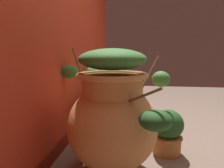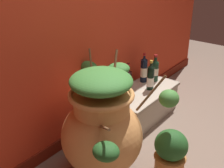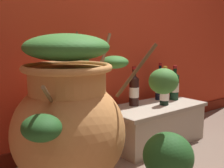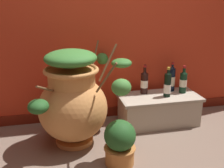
% 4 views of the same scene
% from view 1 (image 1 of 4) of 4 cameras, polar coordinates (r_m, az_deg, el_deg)
% --- Properties ---
extents(ground_plane, '(7.00, 7.00, 0.00)m').
position_cam_1_polar(ground_plane, '(2.01, 20.36, -16.86)').
color(ground_plane, '#7A6656').
extents(back_wall, '(4.40, 0.33, 2.60)m').
position_cam_1_polar(back_wall, '(1.98, -16.37, 21.36)').
color(back_wall, red).
rests_on(back_wall, ground_plane).
extents(terracotta_urn, '(0.99, 0.97, 0.91)m').
position_cam_1_polar(terracotta_urn, '(1.38, 0.19, -9.02)').
color(terracotta_urn, '#D68E4C').
rests_on(terracotta_urn, ground_plane).
extents(stone_ledge, '(0.86, 0.42, 0.32)m').
position_cam_1_polar(stone_ledge, '(2.36, -1.85, -7.98)').
color(stone_ledge, '#B2A893').
rests_on(stone_ledge, ground_plane).
extents(wine_bottle_left, '(0.08, 0.08, 0.33)m').
position_cam_1_polar(wine_bottle_left, '(2.50, -3.91, -0.26)').
color(wine_bottle_left, black).
rests_on(wine_bottle_left, stone_ledge).
extents(wine_bottle_middle, '(0.07, 0.07, 0.32)m').
position_cam_1_polar(wine_bottle_middle, '(2.35, -0.73, -1.00)').
color(wine_bottle_middle, black).
rests_on(wine_bottle_middle, stone_ledge).
extents(wine_bottle_right, '(0.08, 0.08, 0.30)m').
position_cam_1_polar(wine_bottle_right, '(2.58, -1.63, -0.19)').
color(wine_bottle_right, black).
rests_on(wine_bottle_right, stone_ledge).
extents(wine_bottle_back, '(0.08, 0.08, 0.32)m').
position_cam_1_polar(wine_bottle_back, '(2.18, -5.26, -1.80)').
color(wine_bottle_back, black).
rests_on(wine_bottle_back, stone_ledge).
extents(potted_shrub, '(0.26, 0.27, 0.39)m').
position_cam_1_polar(potted_shrub, '(1.77, 15.98, -13.25)').
color(potted_shrub, '#CC7F3D').
rests_on(potted_shrub, ground_plane).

